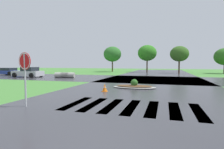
% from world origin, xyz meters
% --- Properties ---
extents(asphalt_roadway, '(11.73, 80.00, 0.01)m').
position_xyz_m(asphalt_roadway, '(0.00, 10.00, 0.00)').
color(asphalt_roadway, '#35353A').
rests_on(asphalt_roadway, ground).
extents(asphalt_cross_road, '(90.00, 10.56, 0.01)m').
position_xyz_m(asphalt_cross_road, '(0.00, 18.36, 0.00)').
color(asphalt_cross_road, '#35353A').
rests_on(asphalt_cross_road, ground).
extents(crosswalk_stripes, '(5.85, 2.92, 0.01)m').
position_xyz_m(crosswalk_stripes, '(0.00, 4.17, 0.00)').
color(crosswalk_stripes, white).
rests_on(crosswalk_stripes, ground).
extents(stop_sign, '(0.75, 0.18, 2.40)m').
position_xyz_m(stop_sign, '(-4.50, 2.88, 1.78)').
color(stop_sign, '#B2B5BA').
rests_on(stop_sign, ground).
extents(median_island, '(3.37, 1.65, 0.68)m').
position_xyz_m(median_island, '(-0.90, 10.30, 0.14)').
color(median_island, '#9E9B93').
rests_on(median_island, ground).
extents(car_dark_suv, '(4.05, 2.22, 1.39)m').
position_xyz_m(car_dark_suv, '(-16.82, 16.86, 0.64)').
color(car_dark_suv, '#B7B7BF').
rests_on(car_dark_suv, ground).
extents(car_silver_hatch, '(4.33, 2.24, 1.18)m').
position_xyz_m(car_silver_hatch, '(-23.39, 19.65, 0.57)').
color(car_silver_hatch, navy).
rests_on(car_silver_hatch, ground).
extents(drainage_pipe_stack, '(2.70, 1.15, 0.71)m').
position_xyz_m(drainage_pipe_stack, '(-11.31, 17.22, 0.36)').
color(drainage_pipe_stack, '#9E9B93').
rests_on(drainage_pipe_stack, ground).
extents(traffic_cone, '(0.36, 0.36, 0.53)m').
position_xyz_m(traffic_cone, '(-2.53, 7.89, 0.25)').
color(traffic_cone, orange).
rests_on(traffic_cone, ground).
extents(background_treeline, '(33.60, 6.55, 5.83)m').
position_xyz_m(background_treeline, '(3.37, 34.70, 3.81)').
color(background_treeline, '#4C3823').
rests_on(background_treeline, ground).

